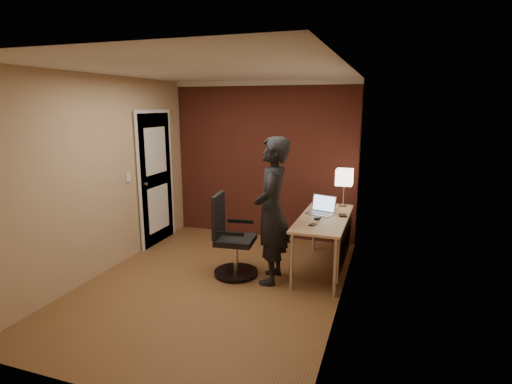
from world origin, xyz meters
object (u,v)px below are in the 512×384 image
(mouse, at_px, (317,218))
(phone, at_px, (313,225))
(laptop, at_px, (322,208))
(person, at_px, (272,211))
(desk, at_px, (329,227))
(office_chair, at_px, (231,241))
(desk_lamp, at_px, (344,178))
(wallet, at_px, (343,215))

(mouse, distance_m, phone, 0.26)
(laptop, height_order, mouse, laptop)
(laptop, relative_size, person, 0.22)
(desk, bearing_deg, office_chair, -156.21)
(desk, relative_size, laptop, 3.88)
(desk_lamp, distance_m, office_chair, 1.80)
(mouse, bearing_deg, wallet, 48.45)
(desk, relative_size, desk_lamp, 2.80)
(phone, relative_size, person, 0.06)
(laptop, relative_size, mouse, 3.87)
(laptop, height_order, phone, laptop)
(phone, height_order, wallet, wallet)
(wallet, bearing_deg, desk, -145.74)
(wallet, bearing_deg, laptop, 167.37)
(phone, relative_size, wallet, 1.05)
(mouse, xyz_separation_m, person, (-0.49, -0.36, 0.14))
(desk_lamp, distance_m, mouse, 0.87)
(office_chair, height_order, person, person)
(desk, xyz_separation_m, mouse, (-0.13, -0.14, 0.14))
(laptop, distance_m, person, 0.83)
(desk_lamp, distance_m, person, 1.33)
(office_chair, relative_size, person, 0.58)
(desk_lamp, relative_size, phone, 4.65)
(laptop, distance_m, office_chair, 1.27)
(desk, height_order, wallet, wallet)
(person, bearing_deg, phone, 95.15)
(desk, distance_m, laptop, 0.28)
(laptop, xyz_separation_m, wallet, (0.28, -0.06, -0.05))
(desk_lamp, xyz_separation_m, wallet, (0.05, -0.49, -0.41))
(desk_lamp, height_order, wallet, desk_lamp)
(wallet, bearing_deg, person, -141.92)
(phone, bearing_deg, person, -151.21)
(phone, xyz_separation_m, person, (-0.48, -0.10, 0.15))
(mouse, bearing_deg, person, -136.35)
(office_chair, bearing_deg, wallet, 25.09)
(person, bearing_deg, office_chair, -95.86)
(office_chair, bearing_deg, desk_lamp, 41.27)
(desk, height_order, phone, phone)
(wallet, distance_m, office_chair, 1.47)
(desk, xyz_separation_m, wallet, (0.15, 0.10, 0.14))
(person, bearing_deg, wallet, 121.41)
(desk, bearing_deg, mouse, -132.74)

